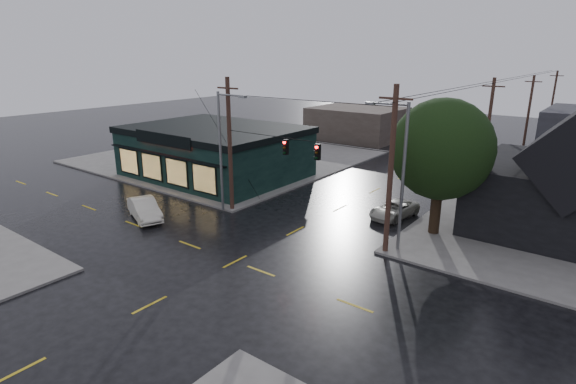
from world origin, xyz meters
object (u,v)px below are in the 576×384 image
Objects in this scene: corner_tree at (442,150)px; utility_pole_ne at (385,253)px; sedan_cream at (145,209)px; utility_pole_nw at (232,210)px; suv_silver at (394,209)px.

corner_tree reaches higher than utility_pole_ne.
utility_pole_ne reaches higher than sedan_cream.
sedan_cream is at bearing -162.59° from utility_pole_ne.
utility_pole_ne is at bearing 0.00° from utility_pole_nw.
sedan_cream is at bearing -125.98° from utility_pole_nw.
sedan_cream is (-3.83, -5.28, 0.76)m from utility_pole_nw.
utility_pole_nw reaches higher than suv_silver.
utility_pole_nw reaches higher than sedan_cream.
corner_tree is 7.62m from utility_pole_ne.
utility_pole_nw is at bearing -13.66° from sedan_cream.
sedan_cream is (-16.83, -5.28, 0.76)m from utility_pole_ne.
utility_pole_nw is at bearing 180.00° from utility_pole_ne.
corner_tree is 6.50m from suv_silver.
corner_tree reaches higher than utility_pole_nw.
utility_pole_nw is 1.00× the size of utility_pole_ne.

